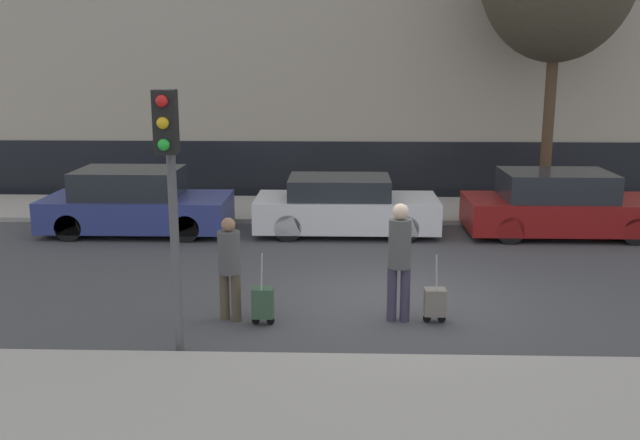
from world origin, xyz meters
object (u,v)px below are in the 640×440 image
parked_car_0 (135,203)px  trolley_right (435,302)px  pedestrian_right (399,255)px  parked_car_2 (560,206)px  pedestrian_left (229,263)px  traffic_light (169,170)px  trolley_left (263,303)px  parked_car_1 (345,207)px

parked_car_0 → trolley_right: 8.33m
parked_car_0 → pedestrian_right: 7.91m
parked_car_2 → trolley_right: bearing=-121.9°
pedestrian_left → pedestrian_right: (2.56, 0.03, 0.14)m
pedestrian_left → traffic_light: bearing=89.3°
pedestrian_right → traffic_light: (-3.07, -1.40, 1.49)m
trolley_left → traffic_light: 2.69m
parked_car_0 → trolley_left: (3.57, -5.77, -0.34)m
parked_car_0 → traffic_light: bearing=-69.9°
trolley_right → traffic_light: bearing=-159.4°
parked_car_1 → parked_car_2: (4.87, -0.01, 0.05)m
parked_car_1 → parked_car_2: parked_car_2 is taller
parked_car_0 → pedestrian_left: size_ratio=2.60×
parked_car_1 → pedestrian_right: 5.68m
parked_car_1 → pedestrian_right: size_ratio=2.26×
pedestrian_right → trolley_right: size_ratio=1.71×
parked_car_2 → traffic_light: 10.17m
trolley_left → pedestrian_right: bearing=6.1°
trolley_left → pedestrian_right: (2.05, 0.22, 0.70)m
pedestrian_left → pedestrian_right: pedestrian_right is taller
parked_car_0 → parked_car_1: parked_car_0 is taller
parked_car_1 → pedestrian_left: pedestrian_left is taller
trolley_left → pedestrian_left: bearing=160.3°
trolley_right → traffic_light: (-3.62, -1.36, 2.21)m
pedestrian_left → trolley_left: size_ratio=1.44×
trolley_left → trolley_right: 2.60m
parked_car_0 → pedestrian_left: bearing=-61.3°
trolley_right → traffic_light: 4.46m
parked_car_0 → pedestrian_left: 6.37m
pedestrian_left → trolley_right: pedestrian_left is taller
parked_car_1 → pedestrian_left: size_ratio=2.57×
parked_car_1 → traffic_light: 7.61m
parked_car_0 → traffic_light: size_ratio=1.18×
traffic_light → pedestrian_left: bearing=69.6°
parked_car_2 → trolley_right: size_ratio=4.03×
pedestrian_left → parked_car_0: bearing=-41.7°
pedestrian_left → trolley_left: pedestrian_left is taller
trolley_left → pedestrian_right: size_ratio=0.61×
pedestrian_right → trolley_right: 0.91m
parked_car_1 → parked_car_0: bearing=-179.3°
parked_car_0 → parked_car_2: parked_car_0 is taller
pedestrian_left → trolley_right: bearing=-160.5°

